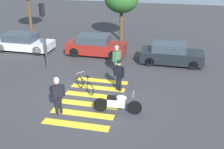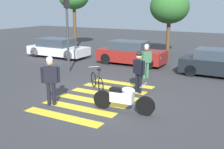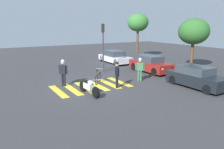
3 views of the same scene
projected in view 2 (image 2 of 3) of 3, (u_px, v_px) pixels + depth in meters
name	position (u px, v px, depth m)	size (l,w,h in m)	color
ground_plane	(98.00, 97.00, 10.89)	(60.00, 60.00, 0.00)	#38383A
police_motorcycle	(123.00, 99.00, 9.33)	(2.21, 0.62, 1.04)	black
leaning_bicycle	(97.00, 82.00, 11.75)	(1.30, 1.14, 0.99)	black
officer_on_foot	(50.00, 77.00, 9.81)	(0.56, 0.44, 1.79)	black
officer_by_motorcycle	(139.00, 69.00, 11.23)	(0.61, 0.37, 1.73)	black
pedestrian_bystander	(146.00, 59.00, 13.50)	(0.42, 0.56, 1.71)	#3F724C
crosswalk_stripes	(98.00, 97.00, 10.89)	(2.95, 4.95, 0.01)	yellow
car_white_van	(58.00, 48.00, 19.31)	(4.32, 1.75, 1.30)	black
car_maroon_wagon	(131.00, 53.00, 16.91)	(4.10, 1.68, 1.42)	black
car_black_suv	(221.00, 64.00, 13.99)	(3.98, 1.69, 1.37)	black
traffic_light_pole	(67.00, 20.00, 14.41)	(0.35, 0.33, 4.10)	#38383D
street_tree_mid	(170.00, 7.00, 19.15)	(2.71, 2.71, 4.59)	brown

